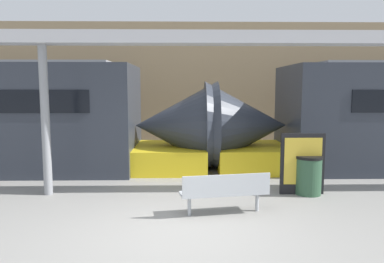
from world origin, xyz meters
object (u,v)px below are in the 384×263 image
(bench_near, at_px, (225,190))
(poster_board, at_px, (302,164))
(trash_bin, at_px, (308,175))
(support_column_near, at_px, (45,121))

(bench_near, distance_m, poster_board, 2.37)
(bench_near, relative_size, poster_board, 1.25)
(trash_bin, relative_size, support_column_near, 0.26)
(bench_near, xyz_separation_m, poster_board, (1.92, 1.37, 0.23))
(support_column_near, bearing_deg, poster_board, -0.98)
(trash_bin, xyz_separation_m, poster_board, (-0.14, 0.01, 0.26))
(trash_bin, distance_m, poster_board, 0.30)
(trash_bin, bearing_deg, poster_board, 177.67)
(poster_board, bearing_deg, support_column_near, 179.02)
(bench_near, height_order, poster_board, poster_board)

